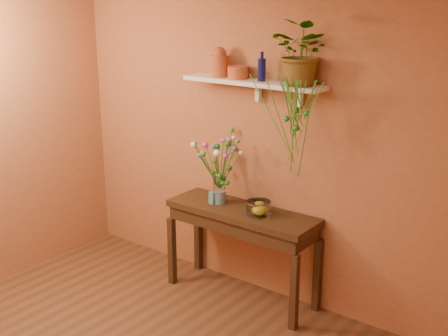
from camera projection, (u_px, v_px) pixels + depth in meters
room at (72, 210)px, 3.60m from camera, size 4.04×4.04×2.70m
sideboard at (242, 222)px, 5.10m from camera, size 1.37×0.44×0.83m
wall_shelf at (254, 83)px, 4.83m from camera, size 1.30×0.24×0.19m
terracotta_jug at (219, 63)px, 4.99m from camera, size 0.19×0.19×0.25m
terracotta_pot at (238, 72)px, 4.90m from camera, size 0.18×0.18×0.11m
blue_bottle at (262, 69)px, 4.75m from camera, size 0.07×0.07×0.24m
spider_plant at (303, 53)px, 4.47m from camera, size 0.51×0.46×0.51m
plant_fronds at (295, 115)px, 4.47m from camera, size 0.68×0.29×0.78m
glass_vase at (219, 192)px, 5.19m from camera, size 0.12×0.12×0.24m
bouquet at (219, 156)px, 5.05m from camera, size 0.46×0.49×0.52m
glass_bowl at (258, 209)px, 4.92m from camera, size 0.21×0.21×0.12m
lemon at (259, 209)px, 4.94m from camera, size 0.08×0.08×0.08m
carton at (212, 198)px, 5.19m from camera, size 0.06×0.05×0.11m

